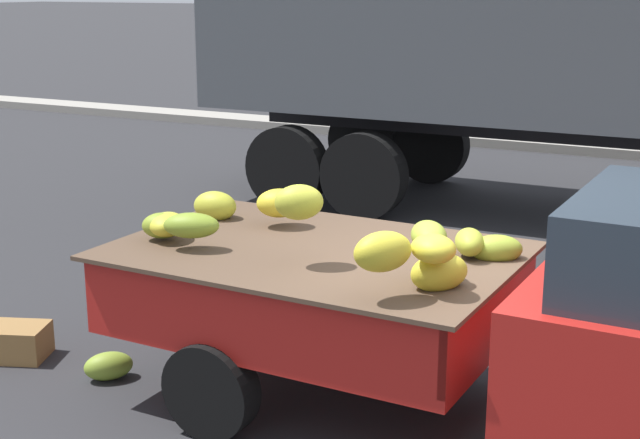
# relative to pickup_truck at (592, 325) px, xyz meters

# --- Properties ---
(ground) EXTENTS (220.00, 220.00, 0.00)m
(ground) POSITION_rel_pickup_truck_xyz_m (-0.66, 0.23, -0.88)
(ground) COLOR #28282B
(pickup_truck) EXTENTS (4.77, 1.95, 1.70)m
(pickup_truck) POSITION_rel_pickup_truck_xyz_m (0.00, 0.00, 0.00)
(pickup_truck) COLOR #B21E19
(pickup_truck) RESTS_ON ground
(fallen_banana_bunch_near_tailgate) EXTENTS (0.40, 0.42, 0.21)m
(fallen_banana_bunch_near_tailgate) POSITION_rel_pickup_truck_xyz_m (-3.35, -0.41, -0.78)
(fallen_banana_bunch_near_tailgate) COLOR olive
(fallen_banana_bunch_near_tailgate) RESTS_ON ground
(produce_crate) EXTENTS (0.62, 0.53, 0.26)m
(produce_crate) POSITION_rel_pickup_truck_xyz_m (-4.27, -0.44, -0.75)
(produce_crate) COLOR olive
(produce_crate) RESTS_ON ground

